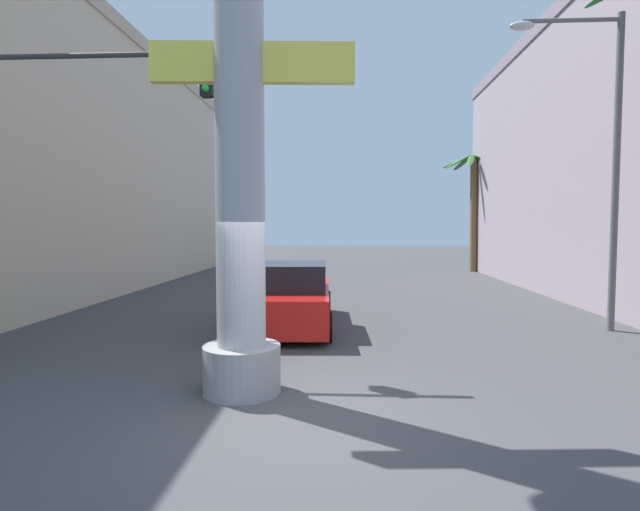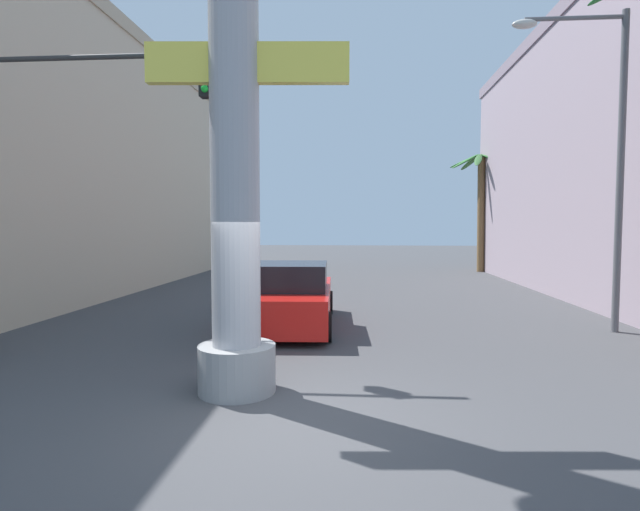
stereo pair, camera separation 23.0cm
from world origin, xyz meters
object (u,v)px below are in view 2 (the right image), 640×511
at_px(street_lamp, 604,140).
at_px(palm_tree_far_right, 481,195).
at_px(traffic_light_mast, 59,140).
at_px(car_lead, 290,298).
at_px(neon_sign_pole, 235,80).

relative_size(street_lamp, palm_tree_far_right, 1.16).
bearing_deg(traffic_light_mast, car_lead, 31.23).
distance_m(neon_sign_pole, car_lead, 6.11).
relative_size(neon_sign_pole, traffic_light_mast, 1.66).
height_order(car_lead, palm_tree_far_right, palm_tree_far_right).
distance_m(neon_sign_pole, street_lamp, 8.68).
bearing_deg(car_lead, street_lamp, -0.34).
bearing_deg(neon_sign_pole, street_lamp, 32.98).
bearing_deg(neon_sign_pole, traffic_light_mast, 150.90).
xyz_separation_m(traffic_light_mast, car_lead, (4.16, 2.53, -3.41)).
bearing_deg(street_lamp, palm_tree_far_right, 86.53).
relative_size(traffic_light_mast, palm_tree_far_right, 0.92).
bearing_deg(neon_sign_pole, palm_tree_far_right, 67.58).
bearing_deg(palm_tree_far_right, street_lamp, -93.47).
bearing_deg(palm_tree_far_right, car_lead, -118.11).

